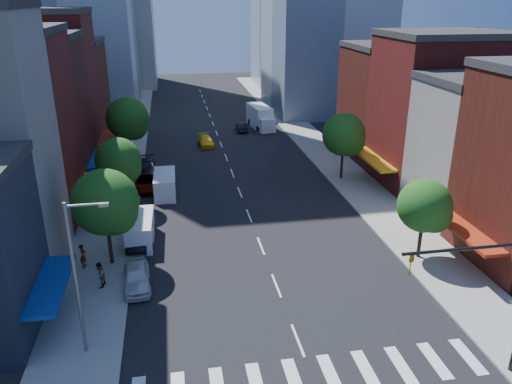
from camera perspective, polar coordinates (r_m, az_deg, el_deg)
ground at (r=30.43m, az=4.80°, el=-16.53°), size 220.00×220.00×0.00m
sidewalk_left at (r=66.09m, az=-14.69°, el=4.36°), size 5.00×120.00×0.15m
sidewalk_right at (r=68.50m, az=6.67°, el=5.52°), size 5.00×120.00×0.15m
crosswalk at (r=28.22m, az=6.41°, el=-20.17°), size 19.00×3.00×0.01m
bldg_left_3 at (r=55.26m, az=-25.08°, el=7.75°), size 12.00×8.00×15.00m
bldg_left_4 at (r=63.17m, az=-23.39°, el=10.43°), size 12.00×9.00×17.00m
bldg_left_5 at (r=72.65m, az=-21.58°, el=10.30°), size 12.00×10.00×13.00m
bldg_right_1 at (r=48.69m, az=25.06°, el=4.29°), size 12.00×8.00×12.00m
bldg_right_2 at (r=55.70m, az=20.21°, el=8.54°), size 12.00×10.00×15.00m
bldg_right_3 at (r=64.56m, az=15.79°, el=9.76°), size 12.00×10.00×13.00m
streetlight at (r=28.11m, az=-19.67°, el=-8.43°), size 2.25×0.25×9.00m
tree_left_near at (r=37.07m, az=-16.63°, el=-1.40°), size 4.80×4.80×7.30m
tree_left_mid at (r=47.47m, az=-15.28°, el=3.31°), size 4.20×4.20×6.65m
tree_left_far at (r=60.77m, az=-14.32°, el=7.95°), size 5.00×5.00×7.75m
tree_right_near at (r=38.78m, az=18.92°, el=-1.74°), size 4.00×4.00×6.20m
tree_right_far at (r=54.10m, az=10.17°, el=6.29°), size 4.60×4.60×7.20m
parked_car_front at (r=35.61m, az=-13.50°, el=-9.42°), size 2.16×4.68×1.55m
parked_car_second at (r=41.26m, az=-13.07°, el=-4.90°), size 2.17×4.83×1.54m
parked_car_third at (r=52.92m, az=-12.50°, el=0.99°), size 2.48×4.85×1.31m
parked_car_rear at (r=57.48m, az=-12.36°, el=2.76°), size 2.46×5.42×1.54m
cargo_van_near at (r=41.45m, az=-13.09°, el=-4.29°), size 2.20×5.19×2.19m
cargo_van_far at (r=50.81m, az=-10.37°, el=0.82°), size 2.21×5.25×2.22m
taxi at (r=67.51m, az=-5.76°, el=5.82°), size 2.16×4.59×1.29m
traffic_car_oncoming at (r=74.73m, az=-1.66°, el=7.46°), size 1.41×4.00×1.32m
traffic_car_far at (r=81.92m, az=0.10°, el=8.80°), size 2.14×4.68×1.56m
box_truck at (r=76.71m, az=0.50°, el=8.51°), size 3.31×8.28×3.24m
pedestrian_near at (r=38.78m, az=-19.15°, el=-6.90°), size 0.48×0.69×1.81m
pedestrian_far at (r=35.90m, az=-17.45°, el=-9.05°), size 0.84×1.00×1.83m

